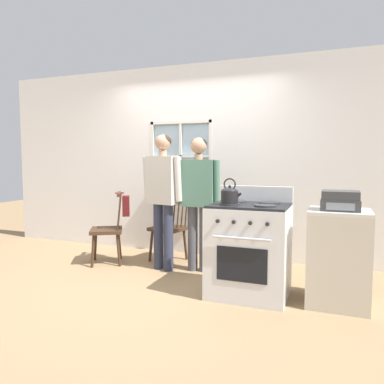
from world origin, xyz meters
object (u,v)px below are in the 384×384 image
object	(u,v)px
handbag	(126,205)
stereo	(340,201)
stove	(249,249)
chair_by_window	(108,230)
side_counter	(338,258)
person_teen_center	(199,191)
person_elderly_left	(163,189)
kettle	(230,195)
potted_plant	(180,186)
chair_near_wall	(169,229)

from	to	relation	value
handbag	stereo	xyz separation A→B (m)	(2.62, -0.58, 0.22)
stove	handbag	size ratio (longest dim) A/B	3.53
chair_by_window	side_counter	bearing A→B (deg)	50.87
stove	person_teen_center	bearing A→B (deg)	142.09
person_elderly_left	stereo	world-z (taller)	person_elderly_left
person_teen_center	side_counter	world-z (taller)	person_teen_center
handbag	stereo	bearing A→B (deg)	-12.47
person_teen_center	handbag	size ratio (longest dim) A/B	5.30
kettle	potted_plant	bearing A→B (deg)	128.32
stove	potted_plant	size ratio (longest dim) A/B	4.63
person_elderly_left	stove	xyz separation A→B (m)	(1.18, -0.48, -0.53)
chair_by_window	side_counter	world-z (taller)	chair_by_window
stove	kettle	xyz separation A→B (m)	(-0.17, -0.13, 0.55)
stove	stereo	world-z (taller)	stove
potted_plant	handbag	world-z (taller)	potted_plant
person_elderly_left	side_counter	world-z (taller)	person_elderly_left
chair_by_window	handbag	distance (m)	0.40
potted_plant	handbag	distance (m)	0.87
stereo	potted_plant	bearing A→B (deg)	149.32
handbag	potted_plant	bearing A→B (deg)	54.23
chair_by_window	kettle	world-z (taller)	kettle
person_elderly_left	handbag	xyz separation A→B (m)	(-0.60, 0.12, -0.24)
stove	potted_plant	xyz separation A→B (m)	(-1.29, 1.29, 0.51)
chair_by_window	person_teen_center	bearing A→B (deg)	64.58
handbag	stove	bearing A→B (deg)	-18.73
person_teen_center	kettle	xyz separation A→B (m)	(0.59, -0.72, 0.04)
chair_near_wall	side_counter	distance (m)	2.27
stove	kettle	world-z (taller)	kettle
stove	side_counter	world-z (taller)	stove
stove	kettle	size ratio (longest dim) A/B	4.39
stove	person_elderly_left	bearing A→B (deg)	157.86
stereo	person_elderly_left	bearing A→B (deg)	167.29
stereo	kettle	bearing A→B (deg)	-171.06
handbag	side_counter	xyz separation A→B (m)	(2.62, -0.56, -0.31)
person_elderly_left	side_counter	xyz separation A→B (m)	(2.01, -0.43, -0.55)
person_elderly_left	stove	size ratio (longest dim) A/B	1.54
kettle	handbag	size ratio (longest dim) A/B	0.80
person_teen_center	kettle	size ratio (longest dim) A/B	6.58
chair_near_wall	handbag	size ratio (longest dim) A/B	3.05
chair_by_window	side_counter	distance (m)	2.85
person_teen_center	chair_by_window	bearing A→B (deg)	178.61
chair_by_window	stereo	world-z (taller)	stereo
chair_near_wall	stereo	size ratio (longest dim) A/B	2.75
person_elderly_left	person_teen_center	bearing A→B (deg)	25.93
kettle	chair_near_wall	bearing A→B (deg)	137.66
chair_near_wall	kettle	size ratio (longest dim) A/B	3.79
potted_plant	stereo	size ratio (longest dim) A/B	0.69
chair_by_window	handbag	bearing A→B (deg)	90.00
person_elderly_left	person_teen_center	size ratio (longest dim) A/B	1.02
stove	side_counter	size ratio (longest dim) A/B	1.20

